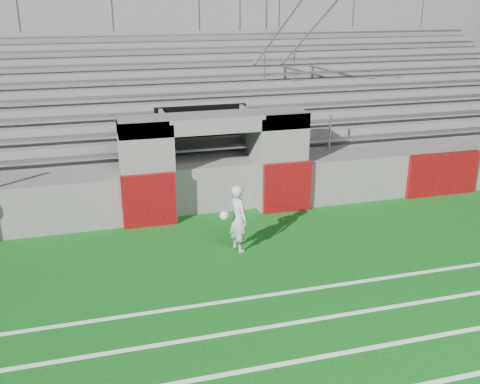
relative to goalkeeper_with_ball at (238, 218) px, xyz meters
name	(u,v)px	position (x,y,z in m)	size (l,w,h in m)	color
ground	(254,271)	(0.05, -1.06, -0.77)	(90.00, 90.00, 0.00)	#0D4F13
stadium_structure	(185,121)	(0.05, 6.91, 0.72)	(26.00, 8.48, 5.42)	#605D5B
goalkeeper_with_ball	(238,218)	(0.00, 0.00, 0.00)	(0.71, 0.64, 1.54)	#ADB2B7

